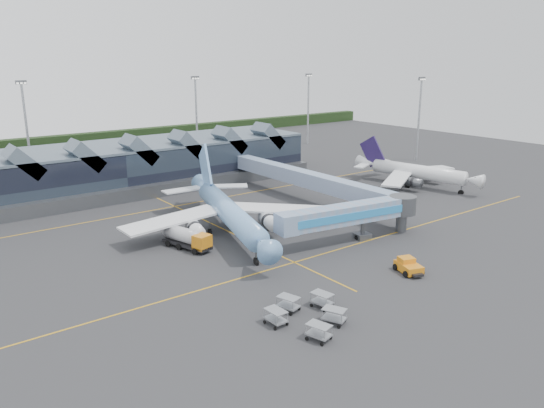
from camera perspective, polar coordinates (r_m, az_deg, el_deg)
ground at (r=80.19m, az=-1.24°, el=-4.60°), size 260.00×260.00×0.00m
taxi_stripes at (r=88.04m, az=-5.07°, el=-2.79°), size 120.00×60.00×0.01m
tree_line_far at (r=178.44m, az=-22.62°, el=6.12°), size 260.00×4.00×4.00m
terminal at (r=117.39m, az=-17.07°, el=3.70°), size 90.00×22.25×12.52m
light_masts at (r=140.69m, az=-9.52°, el=9.18°), size 132.40×42.56×22.45m
main_airliner at (r=85.63m, az=-4.86°, el=-0.68°), size 33.11×38.96×12.78m
regional_jet at (r=121.20m, az=15.00°, el=3.44°), size 27.10×29.92×10.29m
jet_bridge at (r=82.85m, az=9.25°, el=-1.01°), size 25.08×7.34×6.08m
fuel_truck at (r=80.14m, az=-9.31°, el=-3.52°), size 4.47×9.17×3.07m
pushback_tug at (r=72.93m, az=14.46°, el=-6.50°), size 3.70×4.74×1.91m
baggage_carts at (r=58.61m, az=3.86°, el=-11.56°), size 8.51×9.58×1.70m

